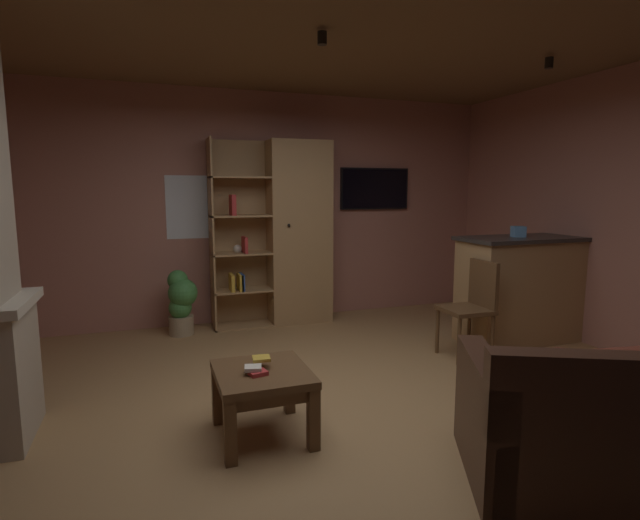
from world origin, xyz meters
The scene contains 17 objects.
floor centered at (0.00, 0.00, -0.01)m, with size 6.01×5.47×0.02m, color #A37A4C.
wall_back centered at (0.00, 2.76, 1.36)m, with size 6.13×0.06×2.73m, color #AD7060.
ceiling centered at (0.00, 0.00, 2.74)m, with size 6.01×5.47×0.02m, color brown.
window_pane_back centered at (-0.70, 2.73, 1.39)m, with size 0.66×0.01×0.72m, color white.
bookshelf_cabinet centered at (0.37, 2.49, 1.06)m, with size 1.40×0.41×2.15m.
kitchen_bar_counter centered at (2.56, 0.97, 0.55)m, with size 1.57×0.64×1.10m.
tissue_box centered at (2.37, 0.98, 1.16)m, with size 0.12×0.12×0.11m, color #598CBF.
leather_couch centered at (1.09, -1.31, 0.30)m, with size 1.82×1.48×0.84m.
coffee_table centered at (-0.58, -0.14, 0.35)m, with size 0.59×0.62×0.44m.
table_book_0 centered at (-0.62, -0.21, 0.45)m, with size 0.11×0.08×0.03m, color #B22D2D.
table_book_1 centered at (-0.65, -0.18, 0.48)m, with size 0.10×0.10×0.02m, color beige.
table_book_2 centered at (-0.57, -0.09, 0.50)m, with size 0.11×0.11×0.02m, color gold.
dining_chair centered at (1.64, 0.71, 0.53)m, with size 0.43×0.43×0.92m.
potted_floor_plant centered at (-0.92, 2.35, 0.38)m, with size 0.32×0.32×0.72m.
wall_mounted_tv centered at (1.55, 2.70, 1.60)m, with size 0.94×0.06×0.53m.
track_light_spot_1 centered at (0.02, 0.41, 2.66)m, with size 0.07×0.07×0.09m, color black.
track_light_spot_2 centered at (2.09, 0.41, 2.66)m, with size 0.07×0.07×0.09m, color black.
Camera 1 is at (-1.22, -3.07, 1.57)m, focal length 27.38 mm.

